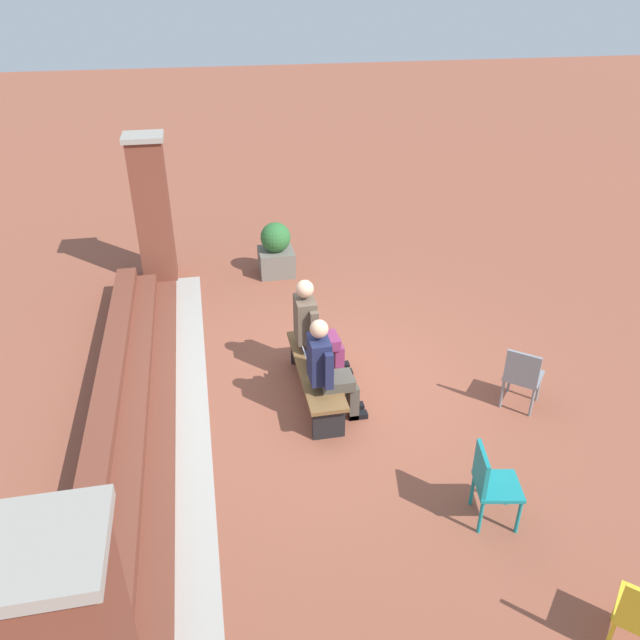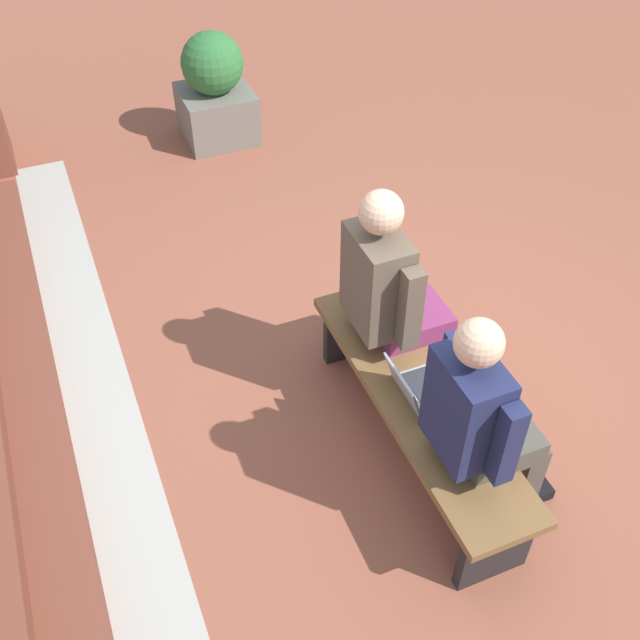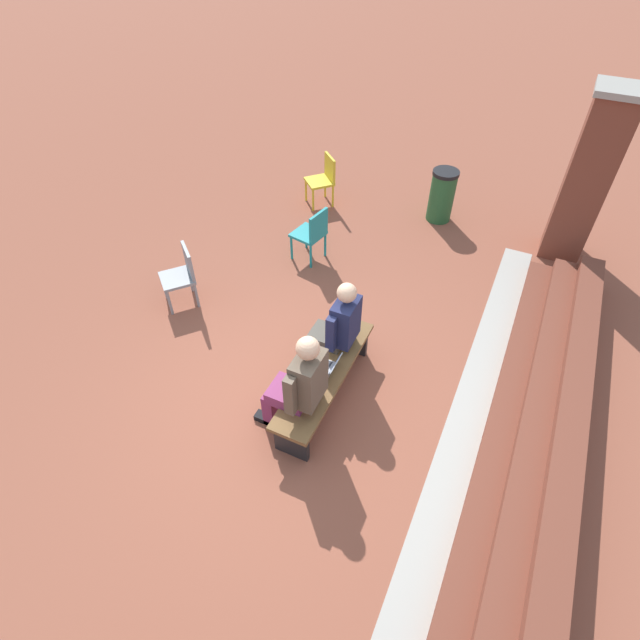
{
  "view_description": "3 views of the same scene",
  "coord_description": "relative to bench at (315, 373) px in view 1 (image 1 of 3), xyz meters",
  "views": [
    {
      "loc": [
        -6.47,
        1.45,
        4.75
      ],
      "look_at": [
        0.16,
        0.14,
        0.9
      ],
      "focal_mm": 35.0,
      "sensor_mm": 36.0,
      "label": 1
    },
    {
      "loc": [
        -2.34,
        1.71,
        3.37
      ],
      "look_at": [
        0.07,
        0.71,
        0.91
      ],
      "focal_mm": 42.0,
      "sensor_mm": 36.0,
      "label": 2
    },
    {
      "loc": [
        2.99,
        1.71,
        4.58
      ],
      "look_at": [
        -0.36,
        0.13,
        1.02
      ],
      "focal_mm": 28.0,
      "sensor_mm": 36.0,
      "label": 3
    }
  ],
  "objects": [
    {
      "name": "plastic_chair_mid_courtyard",
      "position": [
        -2.29,
        -1.26,
        0.13
      ],
      "size": [
        0.49,
        0.49,
        0.84
      ],
      "color": "teal",
      "rests_on": "ground"
    },
    {
      "name": "person_student",
      "position": [
        -0.43,
        -0.07,
        0.37
      ],
      "size": [
        0.55,
        0.69,
        1.35
      ],
      "color": "#4C473D",
      "rests_on": "ground"
    },
    {
      "name": "laptop",
      "position": [
        0.0,
        0.01,
        0.15
      ],
      "size": [
        0.32,
        0.29,
        0.21
      ],
      "color": "#9EA0A5",
      "rests_on": "bench"
    },
    {
      "name": "planter",
      "position": [
        3.7,
        -0.01,
        0.08
      ],
      "size": [
        0.6,
        0.6,
        0.94
      ],
      "color": "#6B665B",
      "rests_on": "ground"
    },
    {
      "name": "plastic_chair_far_right",
      "position": [
        -0.7,
        -2.4,
        0.13
      ],
      "size": [
        0.59,
        0.59,
        0.84
      ],
      "color": "gray",
      "rests_on": "ground"
    },
    {
      "name": "brick_pillar_right_of_steps",
      "position": [
        4.01,
        2.0,
        0.88
      ],
      "size": [
        0.64,
        0.64,
        2.45
      ],
      "color": "brown",
      "rests_on": "ground"
    },
    {
      "name": "bench",
      "position": [
        0.0,
        0.0,
        0.0
      ],
      "size": [
        1.8,
        0.44,
        0.45
      ],
      "color": "brown",
      "rests_on": "ground"
    },
    {
      "name": "concrete_strip",
      "position": [
        0.0,
        1.54,
        -0.35
      ],
      "size": [
        7.64,
        0.4,
        0.01
      ],
      "primitive_type": "cube",
      "color": "#A8A399",
      "rests_on": "ground"
    },
    {
      "name": "brick_steps",
      "position": [
        0.0,
        2.29,
        -0.18
      ],
      "size": [
        6.84,
        0.9,
        0.45
      ],
      "color": "brown",
      "rests_on": "ground"
    },
    {
      "name": "ground_plane",
      "position": [
        0.19,
        -0.27,
        -0.35
      ],
      "size": [
        60.0,
        60.0,
        0.0
      ],
      "primitive_type": "plane",
      "color": "brown"
    },
    {
      "name": "person_adult",
      "position": [
        0.47,
        -0.07,
        0.39
      ],
      "size": [
        0.58,
        0.73,
        1.41
      ],
      "color": "#7F2D5B",
      "rests_on": "ground"
    }
  ]
}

